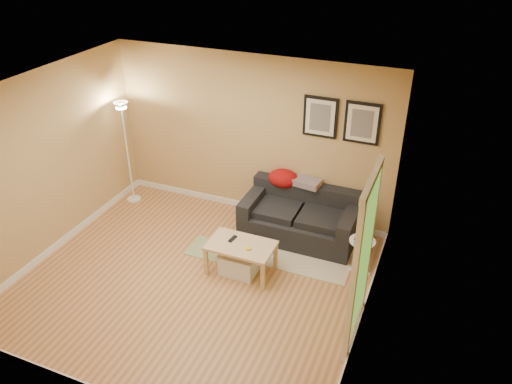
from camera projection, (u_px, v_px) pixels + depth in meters
floor at (195, 280)px, 6.79m from camera, size 4.50×4.50×0.00m
ceiling at (180, 96)px, 5.50m from camera, size 4.50×4.50×0.00m
wall_back at (251, 137)px, 7.75m from camera, size 4.50×0.00×4.50m
wall_front at (80, 301)px, 4.54m from camera, size 4.50×0.00×4.50m
wall_left at (45, 166)px, 6.88m from camera, size 0.00×4.00×4.00m
wall_right at (372, 238)px, 5.40m from camera, size 0.00×4.00×4.00m
baseboard_back at (252, 206)px, 8.36m from camera, size 4.50×0.02×0.10m
baseboard_left at (63, 241)px, 7.50m from camera, size 0.02×4.00×0.10m
baseboard_right at (359, 323)px, 6.02m from camera, size 0.02×4.00×0.10m
sofa at (300, 216)px, 7.50m from camera, size 1.70×0.90×0.75m
red_throw at (283, 178)px, 7.70m from camera, size 0.48×0.36×0.28m
plaid_throw at (307, 182)px, 7.57m from camera, size 0.45×0.32×0.10m
framed_print_left at (320, 117)px, 7.12m from camera, size 0.50×0.04×0.60m
framed_print_right at (362, 123)px, 6.92m from camera, size 0.50×0.04×0.60m
area_rug at (309, 258)px, 7.21m from camera, size 1.25×0.85×0.01m
green_runner at (212, 250)px, 7.38m from camera, size 0.70×0.50×0.01m
coffee_table at (241, 258)px, 6.85m from camera, size 0.96×0.66×0.45m
remote_control at (233, 239)px, 6.84m from camera, size 0.07×0.17×0.02m
tape_roll at (249, 249)px, 6.63m from camera, size 0.07×0.07×0.03m
storage_bin at (239, 263)px, 6.86m from camera, size 0.50×0.37×0.31m
side_table at (361, 257)px, 6.80m from camera, size 0.35×0.35×0.54m
book_stack at (362, 238)px, 6.64m from camera, size 0.19×0.25×0.08m
floor_lamp at (128, 156)px, 8.24m from camera, size 0.23×0.23×1.77m
doorway at (361, 265)px, 5.43m from camera, size 0.12×1.01×2.13m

